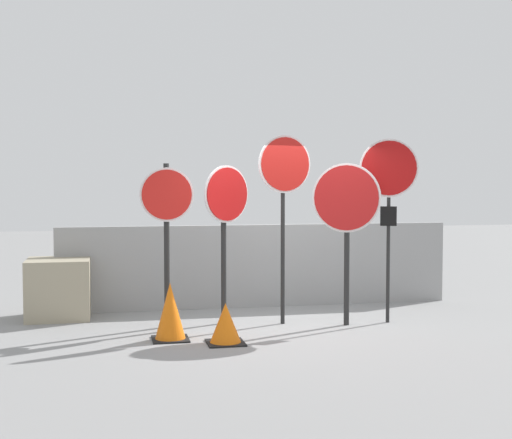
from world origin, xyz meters
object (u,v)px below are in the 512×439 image
Objects in this scene: traffic_cone_1 at (170,312)px; storage_crate at (59,289)px; stop_sign_2 at (284,181)px; stop_sign_4 at (389,182)px; stop_sign_1 at (226,210)px; traffic_cone_0 at (226,324)px; stop_sign_3 at (346,209)px; stop_sign_0 at (167,213)px.

storage_crate reaches higher than traffic_cone_1.
stop_sign_2 is 1.47m from stop_sign_4.
traffic_cone_1 is at bearing -167.64° from stop_sign_1.
traffic_cone_0 is at bearing -138.18° from stop_sign_4.
storage_crate is (-3.94, 1.39, -1.19)m from stop_sign_3.
stop_sign_4 reaches higher than stop_sign_1.
stop_sign_1 is at bearing 7.62° from stop_sign_0.
stop_sign_0 is at bearing -34.41° from storage_crate.
stop_sign_0 is at bearing 88.02° from traffic_cone_1.
stop_sign_0 is 3.08× the size of traffic_cone_1.
traffic_cone_1 is 2.31m from storage_crate.
stop_sign_4 reaches higher than traffic_cone_0.
traffic_cone_0 is at bearing -128.78° from stop_sign_3.
stop_sign_0 is at bearing 119.72° from traffic_cone_0.
stop_sign_3 is at bearing -150.99° from stop_sign_4.
stop_sign_2 is at bearing -45.88° from stop_sign_1.
traffic_cone_0 is at bearing -148.58° from stop_sign_2.
traffic_cone_0 is 0.69× the size of traffic_cone_1.
stop_sign_1 is 1.82m from traffic_cone_0.
stop_sign_4 is at bearing -16.22° from storage_crate.
stop_sign_1 is 0.99× the size of stop_sign_3.
traffic_cone_0 is at bearing -59.84° from stop_sign_0.
stop_sign_2 reaches higher than traffic_cone_1.
storage_crate is (-2.13, 2.13, 0.19)m from traffic_cone_0.
traffic_cone_1 is at bearing -147.94° from stop_sign_4.
stop_sign_4 is 2.88× the size of storage_crate.
storage_crate is (-2.33, 0.92, -1.17)m from stop_sign_1.
stop_sign_0 reaches higher than stop_sign_1.
traffic_cone_1 is at bearing -50.25° from storage_crate.
stop_sign_2 reaches higher than stop_sign_4.
traffic_cone_0 is at bearing -132.17° from stop_sign_1.
stop_sign_3 is at bearing -32.56° from stop_sign_2.
stop_sign_0 is 4.45× the size of traffic_cone_0.
stop_sign_1 is 2.77m from storage_crate.
storage_crate is at bearing 146.03° from stop_sign_0.
traffic_cone_0 is 0.75m from traffic_cone_1.
stop_sign_0 is at bearing -161.69° from stop_sign_4.
stop_sign_3 is (2.44, -0.36, 0.05)m from stop_sign_0.
storage_crate is at bearing -170.27° from stop_sign_3.
stop_sign_2 is 2.43m from traffic_cone_1.
stop_sign_4 is 5.15× the size of traffic_cone_0.
stop_sign_0 is at bearing -159.26° from stop_sign_3.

